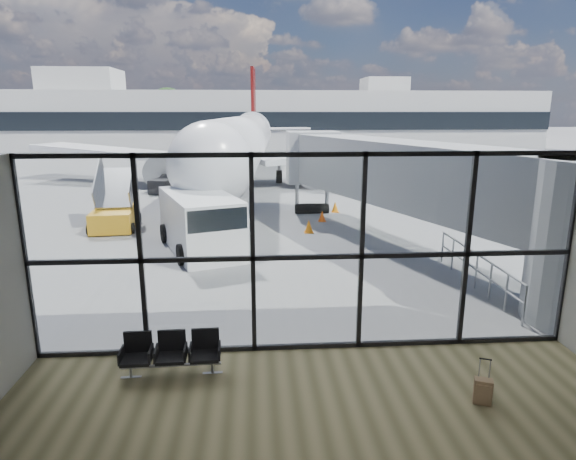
{
  "coord_description": "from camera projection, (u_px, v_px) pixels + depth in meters",
  "views": [
    {
      "loc": [
        -1.14,
        -10.06,
        5.32
      ],
      "look_at": [
        -0.22,
        3.0,
        2.08
      ],
      "focal_mm": 30.0,
      "sensor_mm": 36.0,
      "label": 1
    }
  ],
  "objects": [
    {
      "name": "ground",
      "position": [
        265.0,
        164.0,
        49.82
      ],
      "size": [
        220.0,
        220.0,
        0.0
      ],
      "primitive_type": "plane",
      "color": "slate",
      "rests_on": "ground"
    },
    {
      "name": "lounge_shell",
      "position": [
        351.0,
        338.0,
        5.81
      ],
      "size": [
        12.02,
        8.01,
        4.51
      ],
      "color": "brown",
      "rests_on": "ground"
    },
    {
      "name": "glass_curtain_wall",
      "position": [
        308.0,
        255.0,
        10.56
      ],
      "size": [
        12.1,
        0.12,
        4.5
      ],
      "color": "white",
      "rests_on": "ground"
    },
    {
      "name": "jet_bridge",
      "position": [
        419.0,
        183.0,
        17.61
      ],
      "size": [
        8.0,
        16.5,
        4.33
      ],
      "color": "#9A9D9F",
      "rests_on": "ground"
    },
    {
      "name": "apron_railing",
      "position": [
        477.0,
        266.0,
        14.69
      ],
      "size": [
        0.06,
        5.46,
        1.11
      ],
      "color": "gray",
      "rests_on": "ground"
    },
    {
      "name": "far_terminal",
      "position": [
        257.0,
        119.0,
        70.04
      ],
      "size": [
        80.0,
        12.2,
        11.0
      ],
      "color": "#B8B7B3",
      "rests_on": "ground"
    },
    {
      "name": "tree_1",
      "position": [
        16.0,
        111.0,
        76.89
      ],
      "size": [
        5.61,
        5.61,
        8.07
      ],
      "color": "#382619",
      "rests_on": "ground"
    },
    {
      "name": "tree_2",
      "position": [
        55.0,
        107.0,
        77.15
      ],
      "size": [
        6.27,
        6.27,
        9.03
      ],
      "color": "#382619",
      "rests_on": "ground"
    },
    {
      "name": "tree_3",
      "position": [
        94.0,
        115.0,
        77.86
      ],
      "size": [
        4.95,
        4.95,
        7.12
      ],
      "color": "#382619",
      "rests_on": "ground"
    },
    {
      "name": "tree_4",
      "position": [
        131.0,
        111.0,
        78.11
      ],
      "size": [
        5.61,
        5.61,
        8.07
      ],
      "color": "#382619",
      "rests_on": "ground"
    },
    {
      "name": "tree_5",
      "position": [
        168.0,
        107.0,
        78.37
      ],
      "size": [
        6.27,
        6.27,
        9.03
      ],
      "color": "#382619",
      "rests_on": "ground"
    },
    {
      "name": "seating_row",
      "position": [
        172.0,
        351.0,
        9.94
      ],
      "size": [
        2.03,
        0.62,
        0.9
      ],
      "rotation": [
        0.0,
        0.0,
        0.03
      ],
      "color": "gray",
      "rests_on": "ground"
    },
    {
      "name": "suitcase",
      "position": [
        483.0,
        391.0,
        8.92
      ],
      "size": [
        0.37,
        0.32,
        0.88
      ],
      "rotation": [
        0.0,
        0.0,
        -0.38
      ],
      "color": "#7F6346",
      "rests_on": "ground"
    },
    {
      "name": "airliner",
      "position": [
        242.0,
        142.0,
        36.88
      ],
      "size": [
        32.93,
        38.17,
        9.83
      ],
      "rotation": [
        0.0,
        0.0,
        -0.06
      ],
      "color": "white",
      "rests_on": "ground"
    },
    {
      "name": "service_van",
      "position": [
        201.0,
        222.0,
        18.6
      ],
      "size": [
        3.83,
        5.55,
        2.22
      ],
      "rotation": [
        0.0,
        0.0,
        0.35
      ],
      "color": "white",
      "rests_on": "ground"
    },
    {
      "name": "belt_loader",
      "position": [
        166.0,
        184.0,
        32.34
      ],
      "size": [
        2.0,
        3.72,
        1.63
      ],
      "rotation": [
        0.0,
        0.0,
        -0.23
      ],
      "color": "black",
      "rests_on": "ground"
    },
    {
      "name": "mobile_stairs",
      "position": [
        115.0,
        215.0,
        22.35
      ],
      "size": [
        2.25,
        3.85,
        2.6
      ],
      "rotation": [
        0.0,
        0.0,
        0.09
      ],
      "color": "#C08416",
      "rests_on": "ground"
    },
    {
      "name": "traffic_cone_a",
      "position": [
        309.0,
        226.0,
        21.58
      ],
      "size": [
        0.42,
        0.42,
        0.59
      ],
      "color": "orange",
      "rests_on": "ground"
    },
    {
      "name": "traffic_cone_b",
      "position": [
        322.0,
        216.0,
        23.81
      ],
      "size": [
        0.38,
        0.38,
        0.54
      ],
      "color": "#FF5A0D",
      "rests_on": "ground"
    },
    {
      "name": "traffic_cone_c",
      "position": [
        335.0,
        207.0,
        25.99
      ],
      "size": [
        0.4,
        0.4,
        0.57
      ],
      "color": "orange",
      "rests_on": "ground"
    }
  ]
}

